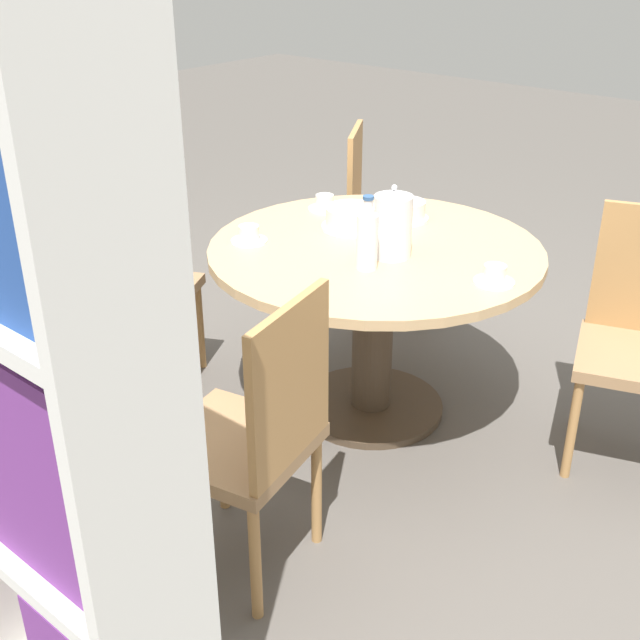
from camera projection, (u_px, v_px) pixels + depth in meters
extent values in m
plane|color=#56514C|center=(370.00, 408.00, 3.32)|extent=(14.00, 14.00, 0.00)
cylinder|color=#473828|center=(370.00, 405.00, 3.32)|extent=(0.59, 0.59, 0.03)
cylinder|color=#473828|center=(373.00, 332.00, 3.16)|extent=(0.16, 0.16, 0.65)
cylinder|color=tan|center=(375.00, 251.00, 3.01)|extent=(1.26, 1.26, 0.04)
cylinder|color=#A87A47|center=(222.00, 458.00, 2.68)|extent=(0.03, 0.03, 0.41)
cylinder|color=#A87A47|center=(154.00, 521.00, 2.40)|extent=(0.03, 0.03, 0.41)
cylinder|color=#A87A47|center=(317.00, 490.00, 2.53)|extent=(0.03, 0.03, 0.41)
cylinder|color=#A87A47|center=(255.00, 562.00, 2.24)|extent=(0.03, 0.03, 0.41)
cube|color=#93704C|center=(234.00, 445.00, 2.36)|extent=(0.50, 0.50, 0.04)
cube|color=#A87A47|center=(290.00, 385.00, 2.16)|extent=(0.11, 0.40, 0.48)
cylinder|color=#A87A47|center=(572.00, 429.00, 2.83)|extent=(0.03, 0.03, 0.41)
cylinder|color=#A87A47|center=(580.00, 380.00, 3.13)|extent=(0.03, 0.03, 0.41)
cube|color=#93704C|center=(639.00, 359.00, 2.82)|extent=(0.54, 0.54, 0.04)
cylinder|color=#A87A47|center=(425.00, 288.00, 3.91)|extent=(0.03, 0.03, 0.41)
cylinder|color=#A87A47|center=(428.00, 261.00, 4.23)|extent=(0.03, 0.03, 0.41)
cylinder|color=#A87A47|center=(352.00, 283.00, 3.96)|extent=(0.03, 0.03, 0.41)
cylinder|color=#A87A47|center=(360.00, 257.00, 4.28)|extent=(0.03, 0.03, 0.41)
cube|color=#93704C|center=(393.00, 230.00, 4.00)|extent=(0.58, 0.58, 0.04)
cube|color=#A87A47|center=(355.00, 177.00, 3.91)|extent=(0.23, 0.36, 0.48)
cylinder|color=#A87A47|center=(200.00, 326.00, 3.55)|extent=(0.03, 0.03, 0.41)
cylinder|color=#A87A47|center=(125.00, 319.00, 3.62)|extent=(0.03, 0.03, 0.41)
cylinder|color=#A87A47|center=(169.00, 366.00, 3.23)|extent=(0.03, 0.03, 0.41)
cylinder|color=#A87A47|center=(87.00, 357.00, 3.30)|extent=(0.03, 0.03, 0.41)
cube|color=#93704C|center=(140.00, 293.00, 3.32)|extent=(0.57, 0.57, 0.04)
cube|color=#A87A47|center=(112.00, 252.00, 3.03)|extent=(0.37, 0.21, 0.48)
cube|color=silver|center=(143.00, 499.00, 1.43)|extent=(0.04, 0.28, 1.78)
cube|color=silver|center=(42.00, 374.00, 1.82)|extent=(1.09, 0.02, 1.78)
cube|color=silver|center=(12.00, 506.00, 1.86)|extent=(1.02, 0.27, 0.04)
cube|color=#703384|center=(80.00, 461.00, 1.58)|extent=(0.40, 0.21, 0.50)
cube|color=#234793|center=(40.00, 200.00, 1.33)|extent=(0.38, 0.21, 0.38)
cylinder|color=silver|center=(393.00, 226.00, 2.86)|extent=(0.14, 0.14, 0.23)
cone|color=silver|center=(394.00, 193.00, 2.81)|extent=(0.13, 0.13, 0.02)
sphere|color=silver|center=(394.00, 188.00, 2.80)|extent=(0.02, 0.02, 0.02)
cylinder|color=silver|center=(367.00, 242.00, 2.77)|extent=(0.07, 0.07, 0.20)
cylinder|color=silver|center=(368.00, 207.00, 2.71)|extent=(0.03, 0.03, 0.06)
cylinder|color=#2D5184|center=(368.00, 198.00, 2.70)|extent=(0.04, 0.04, 0.01)
cylinder|color=white|center=(352.00, 227.00, 3.18)|extent=(0.24, 0.24, 0.01)
cylinder|color=silver|center=(352.00, 216.00, 3.16)|extent=(0.21, 0.21, 0.07)
cylinder|color=white|center=(405.00, 218.00, 3.26)|extent=(0.19, 0.19, 0.01)
cylinder|color=silver|center=(405.00, 209.00, 3.25)|extent=(0.16, 0.16, 0.07)
cylinder|color=white|center=(249.00, 241.00, 3.04)|extent=(0.14, 0.14, 0.01)
cylinder|color=silver|center=(249.00, 233.00, 3.03)|extent=(0.08, 0.08, 0.06)
cylinder|color=white|center=(325.00, 209.00, 3.38)|extent=(0.14, 0.14, 0.01)
cylinder|color=silver|center=(325.00, 201.00, 3.37)|extent=(0.08, 0.08, 0.06)
cylinder|color=white|center=(494.00, 282.00, 2.70)|extent=(0.14, 0.14, 0.01)
cylinder|color=silver|center=(495.00, 273.00, 2.68)|extent=(0.08, 0.08, 0.06)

